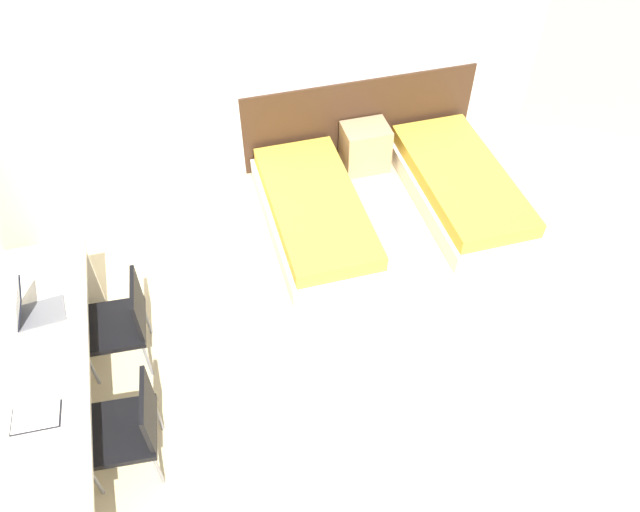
{
  "coord_description": "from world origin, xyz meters",
  "views": [
    {
      "loc": [
        -0.91,
        -0.99,
        4.19
      ],
      "look_at": [
        0.0,
        2.27,
        0.55
      ],
      "focal_mm": 35.0,
      "sensor_mm": 36.0,
      "label": 1
    }
  ],
  "objects_px": {
    "chair_near_notebook": "(129,426)",
    "laptop": "(34,310)",
    "chair_near_laptop": "(121,320)",
    "nightstand": "(365,147)",
    "bed_near_door": "(460,186)",
    "bed_near_window": "(315,213)"
  },
  "relations": [
    {
      "from": "bed_near_window",
      "to": "nightstand",
      "type": "bearing_deg",
      "value": 45.32
    },
    {
      "from": "chair_near_notebook",
      "to": "laptop",
      "type": "xyz_separation_m",
      "value": [
        -0.5,
        0.84,
        0.36
      ]
    },
    {
      "from": "bed_near_window",
      "to": "bed_near_door",
      "type": "bearing_deg",
      "value": 0.0
    },
    {
      "from": "bed_near_door",
      "to": "chair_near_laptop",
      "type": "height_order",
      "value": "chair_near_laptop"
    },
    {
      "from": "bed_near_window",
      "to": "nightstand",
      "type": "relative_size",
      "value": 3.81
    },
    {
      "from": "nightstand",
      "to": "chair_near_laptop",
      "type": "xyz_separation_m",
      "value": [
        -2.52,
        -1.79,
        0.22
      ]
    },
    {
      "from": "chair_near_laptop",
      "to": "chair_near_notebook",
      "type": "distance_m",
      "value": 0.89
    },
    {
      "from": "bed_near_door",
      "to": "nightstand",
      "type": "height_order",
      "value": "nightstand"
    },
    {
      "from": "nightstand",
      "to": "chair_near_notebook",
      "type": "relative_size",
      "value": 0.6
    },
    {
      "from": "chair_near_notebook",
      "to": "laptop",
      "type": "distance_m",
      "value": 1.05
    },
    {
      "from": "chair_near_laptop",
      "to": "chair_near_notebook",
      "type": "xyz_separation_m",
      "value": [
        -0.0,
        -0.89,
        0.0
      ]
    },
    {
      "from": "nightstand",
      "to": "chair_near_laptop",
      "type": "relative_size",
      "value": 0.6
    },
    {
      "from": "chair_near_laptop",
      "to": "bed_near_window",
      "type": "bearing_deg",
      "value": 34.19
    },
    {
      "from": "bed_near_window",
      "to": "bed_near_door",
      "type": "height_order",
      "value": "same"
    },
    {
      "from": "bed_near_window",
      "to": "laptop",
      "type": "distance_m",
      "value": 2.62
    },
    {
      "from": "bed_near_door",
      "to": "laptop",
      "type": "height_order",
      "value": "laptop"
    },
    {
      "from": "nightstand",
      "to": "chair_near_laptop",
      "type": "distance_m",
      "value": 3.1
    },
    {
      "from": "chair_near_laptop",
      "to": "nightstand",
      "type": "bearing_deg",
      "value": 39.24
    },
    {
      "from": "bed_near_window",
      "to": "chair_near_laptop",
      "type": "bearing_deg",
      "value": -149.68
    },
    {
      "from": "bed_near_window",
      "to": "chair_near_notebook",
      "type": "height_order",
      "value": "chair_near_notebook"
    },
    {
      "from": "bed_near_window",
      "to": "chair_near_notebook",
      "type": "xyz_separation_m",
      "value": [
        -1.78,
        -1.94,
        0.29
      ]
    },
    {
      "from": "chair_near_laptop",
      "to": "laptop",
      "type": "relative_size",
      "value": 2.41
    }
  ]
}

